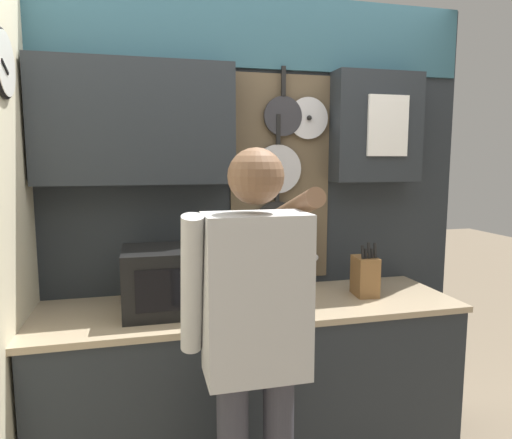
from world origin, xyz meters
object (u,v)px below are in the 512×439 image
microwave (178,279)px  person (255,329)px  knife_block (365,276)px  utensil_crock (273,287)px

microwave → person: 0.59m
knife_block → microwave: bearing=-180.0°
utensil_crock → knife_block: bearing=-0.1°
utensil_crock → person: size_ratio=0.19×
knife_block → utensil_crock: bearing=179.9°
microwave → knife_block: bearing=0.0°
microwave → utensil_crock: utensil_crock is taller
knife_block → utensil_crock: (-0.50, 0.00, -0.03)m
knife_block → person: bearing=-143.6°
knife_block → utensil_crock: size_ratio=0.93×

